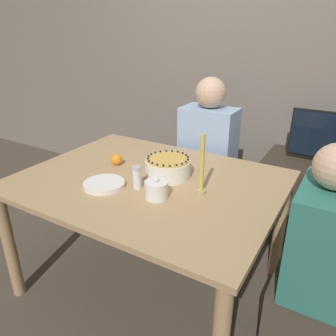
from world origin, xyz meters
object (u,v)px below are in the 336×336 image
object	(u,v)px
candle	(202,169)
sugar_bowl	(156,190)
cake	(168,167)
tv_monitor	(325,137)
sugar_shaker	(137,177)
person_man_blue_shirt	(207,168)
person_woman_floral	(313,278)

from	to	relation	value
candle	sugar_bowl	bearing A→B (deg)	-135.78
cake	tv_monitor	world-z (taller)	tv_monitor
cake	sugar_shaker	size ratio (longest dim) A/B	2.09
sugar_bowl	candle	xyz separation A→B (m)	(0.17, 0.17, 0.09)
person_man_blue_shirt	sugar_bowl	bearing A→B (deg)	97.92
sugar_bowl	tv_monitor	size ratio (longest dim) A/B	0.24
candle	person_man_blue_shirt	world-z (taller)	person_man_blue_shirt
cake	candle	xyz separation A→B (m)	(0.25, -0.09, 0.08)
person_woman_floral	tv_monitor	distance (m)	1.19
sugar_bowl	candle	world-z (taller)	candle
candle	tv_monitor	world-z (taller)	candle
sugar_bowl	person_woman_floral	world-z (taller)	person_woman_floral
sugar_bowl	sugar_shaker	xyz separation A→B (m)	(-0.15, 0.04, 0.02)
sugar_bowl	candle	bearing A→B (deg)	44.22
sugar_shaker	person_man_blue_shirt	xyz separation A→B (m)	(0.02, 0.88, -0.27)
sugar_bowl	sugar_shaker	world-z (taller)	sugar_shaker
person_man_blue_shirt	tv_monitor	bearing A→B (deg)	-156.38
person_woman_floral	tv_monitor	world-z (taller)	person_woman_floral
cake	person_woman_floral	xyz separation A→B (m)	(0.85, -0.14, -0.31)
sugar_shaker	candle	size ratio (longest dim) A/B	0.39
tv_monitor	sugar_bowl	bearing A→B (deg)	-116.65
candle	person_woman_floral	distance (m)	0.72
person_man_blue_shirt	person_woman_floral	bearing A→B (deg)	138.17
cake	person_man_blue_shirt	size ratio (longest dim) A/B	0.21
sugar_shaker	person_woman_floral	world-z (taller)	person_woman_floral
tv_monitor	person_woman_floral	bearing A→B (deg)	-82.99
cake	person_man_blue_shirt	distance (m)	0.72
cake	candle	world-z (taller)	candle
candle	tv_monitor	xyz separation A→B (m)	(0.46, 1.09, -0.06)
cake	person_woman_floral	size ratio (longest dim) A/B	0.23
sugar_shaker	candle	xyz separation A→B (m)	(0.32, 0.12, 0.07)
sugar_bowl	person_man_blue_shirt	world-z (taller)	person_man_blue_shirt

